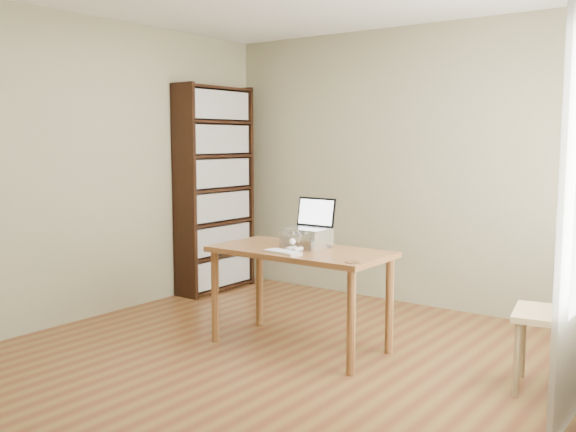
# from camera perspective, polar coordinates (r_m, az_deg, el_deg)

# --- Properties ---
(room) EXTENTS (4.04, 4.54, 2.64)m
(room) POSITION_cam_1_polar(r_m,az_deg,el_deg) (4.22, -2.29, 3.35)
(room) COLOR #5B2D18
(room) RESTS_ON ground
(bookshelf) EXTENTS (0.30, 0.90, 2.10)m
(bookshelf) POSITION_cam_1_polar(r_m,az_deg,el_deg) (6.62, -6.50, 2.38)
(bookshelf) COLOR black
(bookshelf) RESTS_ON ground
(desk) EXTENTS (1.34, 0.68, 0.75)m
(desk) POSITION_cam_1_polar(r_m,az_deg,el_deg) (4.77, 1.07, -4.18)
(desk) COLOR brown
(desk) RESTS_ON ground
(laptop_stand) EXTENTS (0.32, 0.25, 0.13)m
(laptop_stand) POSITION_cam_1_polar(r_m,az_deg,el_deg) (4.81, 1.63, -1.84)
(laptop_stand) COLOR silver
(laptop_stand) RESTS_ON desk
(laptop) EXTENTS (0.33, 0.28, 0.23)m
(laptop) POSITION_cam_1_polar(r_m,az_deg,el_deg) (4.84, 2.03, -0.49)
(laptop) COLOR silver
(laptop) RESTS_ON laptop_stand
(keyboard) EXTENTS (0.29, 0.15, 0.02)m
(keyboard) POSITION_cam_1_polar(r_m,az_deg,el_deg) (4.58, -0.51, -3.21)
(keyboard) COLOR silver
(keyboard) RESTS_ON desk
(coaster) EXTENTS (0.11, 0.11, 0.01)m
(coaster) POSITION_cam_1_polar(r_m,az_deg,el_deg) (4.25, 5.77, -4.10)
(coaster) COLOR #533B1C
(coaster) RESTS_ON desk
(cat) EXTENTS (0.25, 0.48, 0.15)m
(cat) POSITION_cam_1_polar(r_m,az_deg,el_deg) (4.82, 2.08, -2.03)
(cat) COLOR #474138
(cat) RESTS_ON desk
(chair) EXTENTS (0.53, 0.53, 1.02)m
(chair) POSITION_cam_1_polar(r_m,az_deg,el_deg) (4.26, 23.61, -7.34)
(chair) COLOR tan
(chair) RESTS_ON ground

